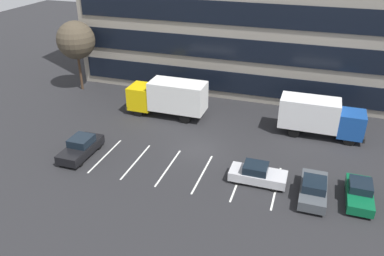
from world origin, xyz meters
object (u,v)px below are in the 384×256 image
Objects in this scene: box_truck_yellow at (168,97)px; sedan_forest at (359,193)px; sedan_charcoal at (313,189)px; bare_tree at (76,40)px; sedan_black at (81,147)px; sedan_silver at (257,174)px; box_truck_blue at (320,116)px.

sedan_forest is at bearing -26.27° from box_truck_yellow.
sedan_charcoal is 29.84m from bare_tree.
sedan_black is 0.57× the size of bare_tree.
sedan_charcoal is 18.39m from sedan_black.
sedan_black is at bearing -176.89° from sedan_silver.
sedan_charcoal is 0.96× the size of sedan_black.
sedan_charcoal is at bearing -167.93° from sedan_forest.
sedan_silver is 26.06m from bare_tree.
bare_tree is (-12.18, 3.49, 3.69)m from box_truck_yellow.
sedan_black is at bearing -151.94° from box_truck_blue.
box_truck_blue is 26.88m from bare_tree.
sedan_silver is at bearing -39.65° from box_truck_yellow.
sedan_black is (-14.40, -0.78, 0.05)m from sedan_silver.
sedan_charcoal is (0.10, -9.60, -1.21)m from box_truck_blue.
box_truck_yellow is 19.41m from sedan_forest.
sedan_black reaches higher than sedan_forest.
sedan_silver is 0.53× the size of bare_tree.
box_truck_yellow is 10.28m from sedan_black.
box_truck_blue reaches higher than sedan_black.
sedan_forest is 0.51× the size of bare_tree.
sedan_black is at bearing -57.66° from bare_tree.
bare_tree is (-26.53, 12.71, 5.02)m from sedan_charcoal.
box_truck_yellow is 17.10m from sedan_charcoal.
box_truck_blue reaches higher than sedan_charcoal.
box_truck_yellow reaches higher than sedan_black.
bare_tree is at bearing 157.79° from sedan_forest.
box_truck_blue is at bearing 109.20° from sedan_forest.
bare_tree is (-29.54, 12.06, 5.06)m from sedan_forest.
box_truck_yellow is 1.89× the size of sedan_silver.
bare_tree reaches higher than box_truck_yellow.
box_truck_yellow is 1.00× the size of bare_tree.
box_truck_blue is at bearing 90.62° from sedan_charcoal.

